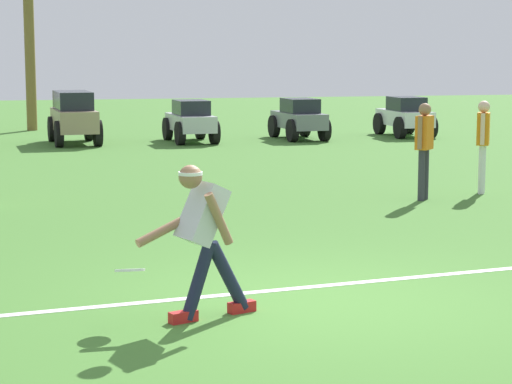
{
  "coord_description": "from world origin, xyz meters",
  "views": [
    {
      "loc": [
        -2.76,
        -8.97,
        2.41
      ],
      "look_at": [
        -0.33,
        1.27,
        0.9
      ],
      "focal_mm": 70.0,
      "sensor_mm": 36.0,
      "label": 1
    }
  ],
  "objects": [
    {
      "name": "teammate_near_sideline",
      "position": [
        4.8,
        6.37,
        0.94
      ],
      "size": [
        0.34,
        0.46,
        1.56
      ],
      "color": "silver",
      "rests_on": "ground_plane"
    },
    {
      "name": "ground_plane",
      "position": [
        0.0,
        0.0,
        0.0
      ],
      "size": [
        80.0,
        80.0,
        0.0
      ],
      "primitive_type": "plane",
      "color": "#40732C"
    },
    {
      "name": "teammate_deep",
      "position": [
        3.54,
        5.89,
        0.94
      ],
      "size": [
        0.38,
        0.41,
        1.56
      ],
      "color": "#33333D",
      "rests_on": "ground_plane"
    },
    {
      "name": "parked_car_slot_e",
      "position": [
        1.59,
        16.76,
        0.56
      ],
      "size": [
        1.21,
        2.25,
        1.1
      ],
      "color": "#B7BABF",
      "rests_on": "ground_plane"
    },
    {
      "name": "palm_tree_left_of_centre",
      "position": [
        -2.39,
        21.61,
        3.38
      ],
      "size": [
        3.7,
        3.11,
        5.46
      ],
      "color": "brown",
      "rests_on": "ground_plane"
    },
    {
      "name": "parked_car_slot_g",
      "position": [
        7.73,
        17.17,
        0.56
      ],
      "size": [
        1.12,
        2.21,
        1.1
      ],
      "color": "silver",
      "rests_on": "ground_plane"
    },
    {
      "name": "frisbee_in_flight",
      "position": [
        -1.86,
        -0.39,
        0.49
      ],
      "size": [
        0.28,
        0.28,
        0.08
      ],
      "color": "white"
    },
    {
      "name": "parked_car_slot_d",
      "position": [
        -1.41,
        17.02,
        0.72
      ],
      "size": [
        1.3,
        2.46,
        1.34
      ],
      "color": "#998466",
      "rests_on": "ground_plane"
    },
    {
      "name": "frisbee_thrower",
      "position": [
        -1.2,
        -0.36,
        0.79
      ],
      "size": [
        1.14,
        0.49,
        1.41
      ],
      "color": "#191E38",
      "rests_on": "ground_plane"
    },
    {
      "name": "parked_car_slot_f",
      "position": [
        4.59,
        16.95,
        0.56
      ],
      "size": [
        1.22,
        2.26,
        1.1
      ],
      "color": "slate",
      "rests_on": "ground_plane"
    },
    {
      "name": "field_line_paint",
      "position": [
        0.0,
        0.56,
        0.0
      ],
      "size": [
        18.64,
        2.64,
        0.01
      ],
      "primitive_type": "cube",
      "rotation": [
        0.0,
        0.0,
        0.13
      ],
      "color": "white",
      "rests_on": "ground_plane"
    }
  ]
}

